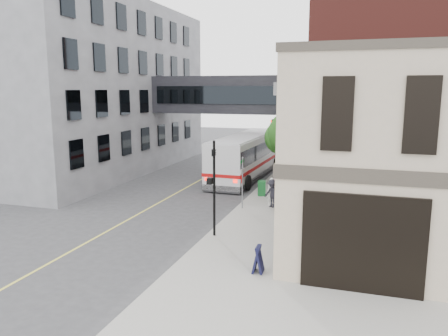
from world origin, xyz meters
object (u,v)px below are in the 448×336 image
Objects in this scene: newspaper_box at (262,188)px; bus at (247,154)px; pedestrian_a at (272,192)px; sandwich_board at (258,259)px; pedestrian_c at (272,193)px; pedestrian_b at (278,180)px.

bus is at bearing 96.88° from newspaper_box.
pedestrian_a reaches higher than sandwich_board.
newspaper_box is at bearing 101.43° from pedestrian_a.
bus is 12.76× the size of newspaper_box.
pedestrian_c is (0.08, -0.41, -0.01)m from pedestrian_a.
newspaper_box is at bearing -67.49° from bus.
bus is 9.31m from pedestrian_a.
pedestrian_b is at bearing 29.42° from newspaper_box.
pedestrian_b reaches higher than pedestrian_c.
pedestrian_b reaches higher than pedestrian_a.
pedestrian_b is at bearing 77.99° from pedestrian_a.
pedestrian_a is 1.62× the size of sandwich_board.
pedestrian_a is (3.73, -8.49, -0.89)m from bus.
sandwich_board is at bearing -93.51° from newspaper_box.
pedestrian_b is (-0.21, 3.10, 0.10)m from pedestrian_a.
pedestrian_a is 3.10m from pedestrian_b.
bus reaches higher than pedestrian_c.
newspaper_box is 0.95× the size of sandwich_board.
bus reaches higher than newspaper_box.
pedestrian_c is 2.87m from newspaper_box.
pedestrian_a is at bearing -78.40° from newspaper_box.
sandwich_board is (2.54, -11.83, 0.02)m from newspaper_box.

